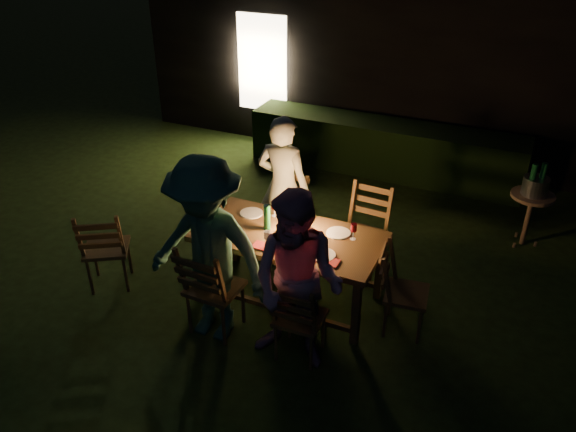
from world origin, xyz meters
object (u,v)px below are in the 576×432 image
at_px(chair_near_left, 215,303).
at_px(chair_end, 403,305).
at_px(chair_far_right, 362,248).
at_px(chair_spare, 109,261).
at_px(bottle_bucket_a, 531,183).
at_px(bottle_bucket_b, 541,182).
at_px(ice_bucket, 535,186).
at_px(chair_far_left, 282,230).
at_px(person_opp_left, 208,252).
at_px(bottle_table, 267,217).
at_px(side_table, 532,200).
at_px(lantern, 296,220).
at_px(chair_near_right, 299,331).
at_px(person_opp_right, 297,283).
at_px(person_house_side, 283,187).
at_px(dining_table, 289,241).

distance_m(chair_near_left, chair_end, 1.85).
relative_size(chair_far_right, chair_spare, 1.04).
height_order(bottle_bucket_a, bottle_bucket_b, same).
bearing_deg(bottle_bucket_a, ice_bucket, 38.66).
bearing_deg(chair_far_left, person_opp_left, 96.72).
relative_size(chair_near_left, bottle_bucket_b, 3.36).
height_order(chair_end, bottle_table, bottle_table).
height_order(side_table, ice_bucket, ice_bucket).
bearing_deg(person_opp_left, chair_end, 25.94).
xyz_separation_m(lantern, side_table, (2.15, 2.14, -0.34)).
height_order(chair_far_left, bottle_table, bottle_table).
bearing_deg(chair_near_right, chair_far_right, 84.73).
height_order(person_opp_right, person_opp_left, person_opp_left).
height_order(person_house_side, ice_bucket, person_house_side).
height_order(person_opp_right, lantern, person_opp_right).
bearing_deg(bottle_bucket_a, chair_far_right, -139.28).
relative_size(chair_far_right, ice_bucket, 3.56).
relative_size(chair_far_left, side_table, 1.48).
height_order(bottle_table, bottle_bucket_a, bottle_table).
xyz_separation_m(person_opp_left, ice_bucket, (2.65, 3.01, -0.15)).
xyz_separation_m(chair_spare, bottle_bucket_b, (4.14, 2.85, 0.54)).
distance_m(chair_near_left, chair_far_left, 1.54).
xyz_separation_m(chair_near_left, chair_spare, (-1.44, 0.15, -0.01)).
xyz_separation_m(chair_near_right, person_opp_left, (-0.90, -0.05, 0.66)).
xyz_separation_m(dining_table, bottle_table, (-0.25, -0.00, 0.22)).
xyz_separation_m(person_opp_right, ice_bucket, (1.75, 3.01, -0.07)).
relative_size(chair_near_left, chair_near_right, 1.13).
bearing_deg(ice_bucket, chair_end, -113.94).
bearing_deg(person_opp_left, chair_far_left, 89.91).
xyz_separation_m(person_house_side, bottle_table, (0.20, -0.82, 0.07)).
relative_size(chair_near_left, ice_bucket, 3.59).
distance_m(chair_far_left, person_house_side, 0.55).
height_order(chair_far_right, chair_spare, chair_far_right).
xyz_separation_m(chair_near_right, ice_bucket, (1.75, 2.96, 0.51)).
height_order(chair_far_right, side_table, chair_far_right).
bearing_deg(chair_far_right, person_opp_right, 90.14).
bearing_deg(person_opp_left, person_opp_right, 0.00).
height_order(chair_far_left, bottle_bucket_a, chair_far_left).
bearing_deg(bottle_bucket_a, bottle_bucket_b, 38.66).
height_order(dining_table, ice_bucket, ice_bucket).
relative_size(dining_table, bottle_bucket_a, 5.95).
bearing_deg(chair_far_left, person_house_side, -80.26).
bearing_deg(person_opp_right, chair_far_right, 86.35).
height_order(chair_near_left, chair_near_right, chair_near_left).
bearing_deg(dining_table, chair_near_left, -120.26).
bearing_deg(person_house_side, chair_near_right, 119.53).
bearing_deg(chair_spare, bottle_bucket_a, 2.39).
bearing_deg(bottle_table, lantern, 9.50).
height_order(person_opp_right, ice_bucket, person_opp_right).
xyz_separation_m(chair_far_left, bottle_bucket_b, (2.70, 1.46, 0.54)).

